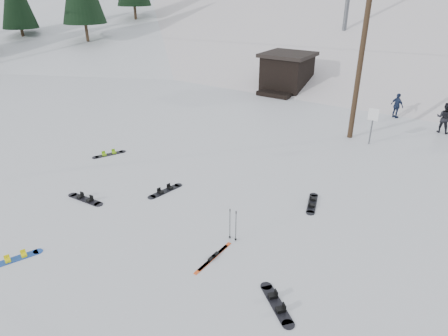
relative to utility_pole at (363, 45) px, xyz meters
The scene contains 17 objects.
ground 14.90m from the utility_pole, 98.13° to the right, with size 200.00×200.00×0.00m, color silver.
ski_slope 44.31m from the utility_pole, 92.79° to the left, with size 60.00×75.00×45.00m, color silver.
ridge_left 53.35m from the utility_pole, 138.18° to the left, with size 34.00×85.00×38.00m, color silver.
treeline_left 44.65m from the utility_pole, 144.16° to the left, with size 20.00×64.00×10.00m, color black, non-canonical shape.
utility_pole is the anchor object (origin of this frame).
trail_sign 3.60m from the utility_pole, 21.04° to the right, with size 0.50×0.09×1.85m.
lift_hut 10.40m from the utility_pole, 135.24° to the left, with size 3.40×4.10×2.75m.
hero_snowboard 16.90m from the utility_pole, 108.19° to the right, with size 0.72×1.41×0.10m.
hero_skis 13.04m from the utility_pole, 91.14° to the right, with size 0.13×1.77×0.09m.
ski_poles 11.82m from the utility_pole, 91.33° to the right, with size 0.30×0.08×1.09m.
board_scatter_a 14.28m from the utility_pole, 117.41° to the right, with size 1.71×0.39×0.12m.
board_scatter_b 11.64m from the utility_pole, 112.90° to the right, with size 0.53×1.62×0.11m.
board_scatter_c 13.08m from the utility_pole, 135.66° to the right, with size 0.83×1.50×0.11m.
board_scatter_d 13.83m from the utility_pole, 80.39° to the right, with size 1.38×1.20×0.12m.
board_scatter_f 8.96m from the utility_pole, 82.50° to the right, with size 0.70×1.60×0.12m.
skier_dark 6.47m from the utility_pole, 41.52° to the left, with size 0.80×0.62×1.64m, color black.
skier_navy 6.28m from the utility_pole, 75.38° to the left, with size 0.86×0.36×1.47m, color #1C2746.
Camera 1 is at (7.28, -5.98, 7.46)m, focal length 32.00 mm.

